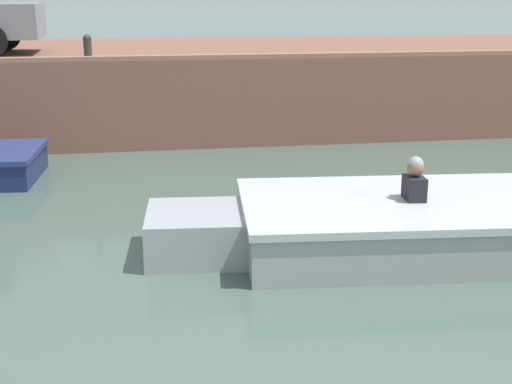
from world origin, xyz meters
TOP-DOWN VIEW (x-y plane):
  - ground_plane at (0.00, 5.28)m, footprint 400.00×400.00m
  - far_quay_wall at (0.00, 13.56)m, footprint 60.00×6.00m
  - far_wall_coping at (0.00, 10.68)m, footprint 60.00×0.24m
  - motorboat_passing at (2.91, 4.98)m, footprint 6.60×2.54m
  - mooring_bollard_mid at (-1.39, 10.81)m, footprint 0.15×0.15m

SIDE VIEW (x-z plane):
  - ground_plane at x=0.00m, z-range 0.00..0.00m
  - motorboat_passing at x=2.91m, z-range -0.24..0.82m
  - far_quay_wall at x=0.00m, z-range 0.00..1.60m
  - far_wall_coping at x=0.00m, z-range 1.60..1.68m
  - mooring_bollard_mid at x=-1.39m, z-range 1.62..2.07m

